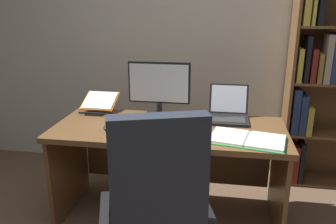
# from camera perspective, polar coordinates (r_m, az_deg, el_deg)

# --- Properties ---
(wall_back) EXTENTS (5.31, 0.12, 2.58)m
(wall_back) POSITION_cam_1_polar(r_m,az_deg,el_deg) (3.37, 3.77, 12.15)
(wall_back) COLOR beige
(wall_back) RESTS_ON ground
(desk) EXTENTS (1.68, 0.72, 0.75)m
(desk) POSITION_cam_1_polar(r_m,az_deg,el_deg) (2.66, 0.42, -6.04)
(desk) COLOR brown
(desk) RESTS_ON ground
(bookshelf) EXTENTS (0.77, 0.30, 1.90)m
(bookshelf) POSITION_cam_1_polar(r_m,az_deg,el_deg) (3.30, 24.17, 4.40)
(bookshelf) COLOR brown
(bookshelf) RESTS_ON ground
(office_chair) EXTENTS (0.70, 0.62, 1.12)m
(office_chair) POSITION_cam_1_polar(r_m,az_deg,el_deg) (1.95, -1.79, -17.91)
(office_chair) COLOR black
(office_chair) RESTS_ON ground
(monitor) EXTENTS (0.49, 0.16, 0.43)m
(monitor) POSITION_cam_1_polar(r_m,az_deg,el_deg) (2.69, -1.48, 3.77)
(monitor) COLOR black
(monitor) RESTS_ON desk
(laptop) EXTENTS (0.30, 0.32, 0.25)m
(laptop) POSITION_cam_1_polar(r_m,az_deg,el_deg) (2.70, 9.92, -0.13)
(laptop) COLOR black
(laptop) RESTS_ON desk
(keyboard) EXTENTS (0.42, 0.15, 0.02)m
(keyboard) POSITION_cam_1_polar(r_m,az_deg,el_deg) (2.41, -3.05, -3.10)
(keyboard) COLOR black
(keyboard) RESTS_ON desk
(computer_mouse) EXTENTS (0.06, 0.10, 0.04)m
(computer_mouse) POSITION_cam_1_polar(r_m,az_deg,el_deg) (2.48, -9.84, -2.50)
(computer_mouse) COLOR black
(computer_mouse) RESTS_ON desk
(reading_stand_with_book) EXTENTS (0.28, 0.30, 0.13)m
(reading_stand_with_book) POSITION_cam_1_polar(r_m,az_deg,el_deg) (2.94, -11.28, 1.53)
(reading_stand_with_book) COLOR black
(reading_stand_with_book) RESTS_ON desk
(open_binder) EXTENTS (0.54, 0.38, 0.02)m
(open_binder) POSITION_cam_1_polar(r_m,az_deg,el_deg) (2.32, 12.92, -4.40)
(open_binder) COLOR green
(open_binder) RESTS_ON desk
(notepad) EXTENTS (0.18, 0.23, 0.01)m
(notepad) POSITION_cam_1_polar(r_m,az_deg,el_deg) (2.48, 4.64, -2.67)
(notepad) COLOR white
(notepad) RESTS_ON desk
(pen) EXTENTS (0.14, 0.03, 0.01)m
(pen) POSITION_cam_1_polar(r_m,az_deg,el_deg) (2.48, 5.11, -2.50)
(pen) COLOR maroon
(pen) RESTS_ON notepad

